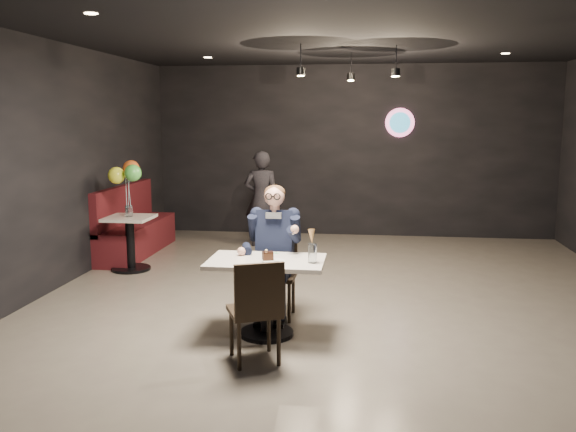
# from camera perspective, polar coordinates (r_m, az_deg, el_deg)

# --- Properties ---
(floor) EXTENTS (9.00, 9.00, 0.00)m
(floor) POSITION_cam_1_polar(r_m,az_deg,el_deg) (6.69, 4.86, -8.99)
(floor) COLOR slate
(floor) RESTS_ON ground
(wall_sign) EXTENTS (0.50, 0.06, 0.50)m
(wall_sign) POSITION_cam_1_polar(r_m,az_deg,el_deg) (10.83, 10.42, 8.59)
(wall_sign) COLOR pink
(wall_sign) RESTS_ON floor
(pendant_lights) EXTENTS (1.40, 1.20, 0.36)m
(pendant_lights) POSITION_cam_1_polar(r_m,az_deg,el_deg) (8.39, 5.81, 14.59)
(pendant_lights) COLOR black
(pendant_lights) RESTS_ON floor
(main_table) EXTENTS (1.10, 0.70, 0.75)m
(main_table) POSITION_cam_1_polar(r_m,az_deg,el_deg) (5.90, -2.02, -7.64)
(main_table) COLOR silver
(main_table) RESTS_ON floor
(chair_far) EXTENTS (0.42, 0.46, 0.92)m
(chair_far) POSITION_cam_1_polar(r_m,az_deg,el_deg) (6.40, -1.21, -5.50)
(chair_far) COLOR black
(chair_far) RESTS_ON floor
(chair_near) EXTENTS (0.57, 0.59, 0.92)m
(chair_near) POSITION_cam_1_polar(r_m,az_deg,el_deg) (5.28, -3.17, -8.70)
(chair_near) COLOR black
(chair_near) RESTS_ON floor
(seated_man) EXTENTS (0.60, 0.80, 1.44)m
(seated_man) POSITION_cam_1_polar(r_m,az_deg,el_deg) (6.34, -1.22, -3.22)
(seated_man) COLOR black
(seated_man) RESTS_ON floor
(dessert_plate) EXTENTS (0.22, 0.22, 0.01)m
(dessert_plate) POSITION_cam_1_polar(r_m,az_deg,el_deg) (5.70, -1.32, -4.25)
(dessert_plate) COLOR white
(dessert_plate) RESTS_ON main_table
(cake_slice) EXTENTS (0.12, 0.11, 0.07)m
(cake_slice) POSITION_cam_1_polar(r_m,az_deg,el_deg) (5.73, -1.91, -3.78)
(cake_slice) COLOR black
(cake_slice) RESTS_ON dessert_plate
(mint_leaf) EXTENTS (0.06, 0.04, 0.01)m
(mint_leaf) POSITION_cam_1_polar(r_m,az_deg,el_deg) (5.65, -1.09, -3.48)
(mint_leaf) COLOR #2D8B43
(mint_leaf) RESTS_ON cake_slice
(sundae_glass) EXTENTS (0.08, 0.08, 0.18)m
(sundae_glass) POSITION_cam_1_polar(r_m,az_deg,el_deg) (5.66, 2.30, -3.50)
(sundae_glass) COLOR silver
(sundae_glass) RESTS_ON main_table
(wafer_cone) EXTENTS (0.08, 0.08, 0.14)m
(wafer_cone) POSITION_cam_1_polar(r_m,az_deg,el_deg) (5.63, 2.24, -1.92)
(wafer_cone) COLOR tan
(wafer_cone) RESTS_ON sundae_glass
(booth_bench) EXTENTS (0.53, 2.12, 1.06)m
(booth_bench) POSITION_cam_1_polar(r_m,az_deg,el_deg) (9.64, -14.02, -0.35)
(booth_bench) COLOR #420E19
(booth_bench) RESTS_ON floor
(side_table) EXTENTS (0.60, 0.60, 0.75)m
(side_table) POSITION_cam_1_polar(r_m,az_deg,el_deg) (8.65, -14.54, -2.48)
(side_table) COLOR silver
(side_table) RESTS_ON floor
(balloon_vase) EXTENTS (0.10, 0.10, 0.15)m
(balloon_vase) POSITION_cam_1_polar(r_m,az_deg,el_deg) (8.57, -14.66, 0.46)
(balloon_vase) COLOR silver
(balloon_vase) RESTS_ON side_table
(balloon_bunch) EXTENTS (0.41, 0.41, 0.68)m
(balloon_bunch) POSITION_cam_1_polar(r_m,az_deg,el_deg) (8.52, -14.77, 3.22)
(balloon_bunch) COLOR #F6FF35
(balloon_bunch) RESTS_ON balloon_vase
(passerby) EXTENTS (0.59, 0.41, 1.56)m
(passerby) POSITION_cam_1_polar(r_m,az_deg,el_deg) (9.92, -2.48, 1.62)
(passerby) COLOR black
(passerby) RESTS_ON floor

